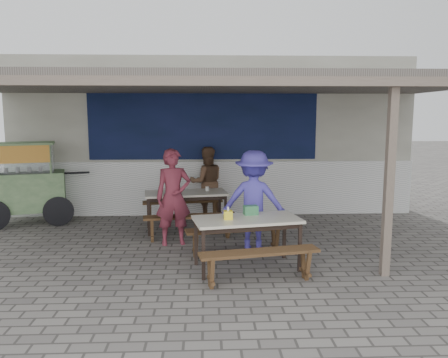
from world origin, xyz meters
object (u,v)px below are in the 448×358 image
bench_left_wall (183,205)px  bench_right_street (260,259)px  table_right (247,223)px  condiment_jar (207,189)px  bench_left_street (190,221)px  condiment_bowl (178,190)px  bench_right_wall (236,234)px  patron_street_side (173,197)px  table_left (186,196)px  patron_right_table (254,201)px  patron_wall_side (207,182)px  vendor_cart (26,180)px  tissue_box (228,215)px  donation_box (251,210)px

bench_left_wall → bench_right_street: 3.66m
table_right → condiment_jar: size_ratio=20.65×
bench_left_street → condiment_bowl: (-0.25, 0.74, 0.43)m
bench_left_street → bench_right_wall: (0.76, -0.92, -0.00)m
condiment_jar → patron_street_side: bearing=-118.1°
table_left → condiment_jar: size_ratio=20.94×
patron_right_table → condiment_jar: size_ratio=21.02×
bench_right_street → condiment_jar: size_ratio=20.82×
patron_wall_side → vendor_cart: bearing=-3.6°
patron_street_side → bench_right_wall: bearing=-44.5°
table_right → condiment_jar: bearing=92.8°
table_left → tissue_box: tissue_box is taller
bench_left_street → patron_wall_side: size_ratio=1.09×
bench_right_street → tissue_box: size_ratio=13.45×
donation_box → vendor_cart: bearing=149.2°
table_right → bench_right_street: bearing=-90.0°
table_right → bench_right_street: size_ratio=0.99×
patron_wall_side → condiment_bowl: (-0.55, -1.00, 0.00)m
donation_box → condiment_jar: bearing=106.9°
condiment_bowl → bench_right_wall: bearing=-58.5°
bench_left_wall → patron_wall_side: patron_wall_side is taller
bench_left_street → vendor_cart: size_ratio=0.85×
condiment_jar → bench_right_street: bearing=-76.9°
tissue_box → table_left: bearing=107.5°
donation_box → bench_right_wall: bearing=117.0°
patron_right_table → donation_box: patron_right_table is taller
patron_street_side → condiment_bowl: size_ratio=7.46×
patron_street_side → condiment_jar: 1.24m
bench_left_street → bench_right_wall: size_ratio=1.03×
bench_right_street → vendor_cart: size_ratio=0.83×
table_left → condiment_bowl: bearing=148.3°
table_right → bench_right_street: (0.11, -0.60, -0.33)m
table_left → patron_right_table: bearing=-56.4°
patron_street_side → patron_right_table: size_ratio=1.00×
patron_wall_side → tissue_box: bearing=84.7°
vendor_cart → condiment_bowl: bearing=-26.3°
vendor_cart → patron_street_side: vendor_cart is taller
bench_left_street → patron_wall_side: 1.82m
table_left → patron_wall_side: size_ratio=1.07×
bench_right_street → tissue_box: (-0.39, 0.55, 0.47)m
bench_left_wall → bench_right_street: size_ratio=1.03×
vendor_cart → table_right: bearing=-49.6°
table_right → donation_box: donation_box is taller
patron_street_side → table_left: bearing=67.5°
condiment_jar → table_left: bearing=-159.6°
bench_left_wall → vendor_cart: vendor_cart is taller
patron_right_table → bench_right_wall: bearing=54.8°
vendor_cart → patron_wall_side: (3.68, 0.45, -0.14)m
table_right → donation_box: 0.28m
bench_right_wall → condiment_bowl: 1.99m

